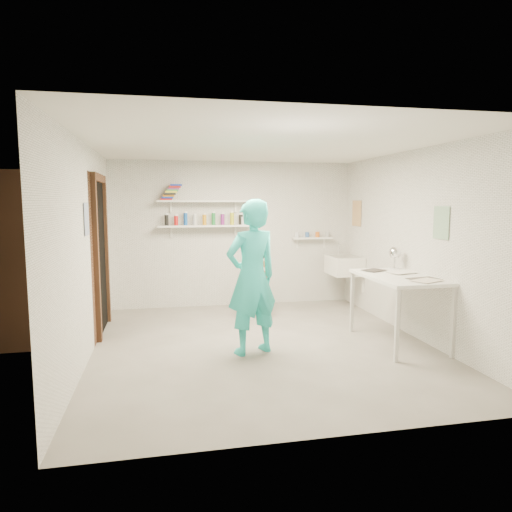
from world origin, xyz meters
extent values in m
cube|color=slate|center=(0.00, 0.00, -0.01)|extent=(4.00, 4.50, 0.02)
cube|color=silver|center=(0.00, 0.00, 2.41)|extent=(4.00, 4.50, 0.02)
cube|color=silver|center=(0.00, 2.26, 1.20)|extent=(4.00, 0.02, 2.40)
cube|color=silver|center=(0.00, -2.26, 1.20)|extent=(4.00, 0.02, 2.40)
cube|color=silver|center=(-2.01, 0.00, 1.20)|extent=(0.02, 4.50, 2.40)
cube|color=silver|center=(2.01, 0.00, 1.20)|extent=(0.02, 4.50, 2.40)
cube|color=black|center=(-1.99, 1.05, 1.00)|extent=(0.02, 0.90, 2.00)
cube|color=brown|center=(-2.70, 1.05, 1.05)|extent=(1.40, 1.50, 2.10)
cube|color=brown|center=(-1.97, 1.05, 2.05)|extent=(0.06, 1.05, 0.10)
cube|color=brown|center=(-1.97, 0.55, 1.00)|extent=(0.06, 0.10, 2.00)
cube|color=brown|center=(-1.97, 1.55, 1.00)|extent=(0.06, 0.10, 2.00)
cube|color=white|center=(-0.50, 2.13, 1.35)|extent=(1.50, 0.22, 0.03)
cube|color=white|center=(-0.50, 2.13, 1.75)|extent=(1.50, 0.22, 0.03)
cube|color=white|center=(1.35, 2.17, 1.12)|extent=(0.70, 0.14, 0.03)
cube|color=#334C7F|center=(-1.99, 0.05, 1.55)|extent=(0.01, 0.28, 0.36)
cube|color=#995933|center=(1.99, 1.80, 1.55)|extent=(0.01, 0.34, 0.42)
cube|color=#3F724C|center=(1.99, -0.55, 1.50)|extent=(0.01, 0.30, 0.38)
cube|color=white|center=(1.75, 1.70, 0.70)|extent=(0.48, 0.60, 0.30)
imported|color=#2AD4CC|center=(-0.18, -0.25, 0.89)|extent=(0.75, 0.62, 1.77)
cylinder|color=beige|center=(-0.10, -0.04, 1.18)|extent=(0.31, 0.14, 0.32)
cube|color=brown|center=(0.19, 1.42, 0.46)|extent=(0.49, 0.48, 0.92)
cube|color=silver|center=(1.64, -0.28, 0.43)|extent=(0.77, 1.28, 0.85)
sphere|color=silver|center=(1.85, 0.23, 1.07)|extent=(0.16, 0.16, 0.16)
cylinder|color=black|center=(-1.12, 2.13, 1.45)|extent=(0.06, 0.06, 0.17)
cylinder|color=red|center=(-0.97, 2.13, 1.45)|extent=(0.06, 0.06, 0.17)
cylinder|color=blue|center=(-0.81, 2.13, 1.45)|extent=(0.06, 0.06, 0.17)
cylinder|color=white|center=(-0.66, 2.13, 1.45)|extent=(0.06, 0.06, 0.17)
cylinder|color=orange|center=(-0.50, 2.13, 1.45)|extent=(0.06, 0.06, 0.17)
cylinder|color=#268C3F|center=(-0.34, 2.13, 1.45)|extent=(0.06, 0.06, 0.17)
cylinder|color=#8C268C|center=(-0.19, 2.13, 1.45)|extent=(0.06, 0.06, 0.17)
cylinder|color=gold|center=(-0.03, 2.13, 1.45)|extent=(0.06, 0.06, 0.17)
cylinder|color=black|center=(0.12, 2.13, 1.45)|extent=(0.06, 0.06, 0.17)
cube|color=red|center=(-1.10, 2.13, 1.78)|extent=(0.18, 0.14, 0.03)
cube|color=#1933A5|center=(-1.08, 2.13, 1.81)|extent=(0.18, 0.14, 0.03)
cube|color=orange|center=(-1.06, 2.13, 1.83)|extent=(0.18, 0.14, 0.03)
cube|color=black|center=(-1.04, 2.13, 1.86)|extent=(0.18, 0.14, 0.03)
cube|color=yellow|center=(-1.02, 2.13, 1.89)|extent=(0.18, 0.14, 0.03)
cube|color=#338C4C|center=(-1.00, 2.13, 1.92)|extent=(0.18, 0.14, 0.03)
cube|color=#8C3F8C|center=(-0.98, 2.13, 1.95)|extent=(0.18, 0.14, 0.03)
cube|color=red|center=(-0.96, 2.13, 1.97)|extent=(0.18, 0.14, 0.03)
cube|color=#1933A5|center=(-0.94, 2.13, 2.00)|extent=(0.18, 0.14, 0.03)
cylinder|color=silver|center=(1.14, 2.17, 1.18)|extent=(0.07, 0.07, 0.09)
cylinder|color=#335999|center=(1.28, 2.17, 1.18)|extent=(0.07, 0.07, 0.09)
cylinder|color=orange|center=(1.42, 2.17, 1.18)|extent=(0.07, 0.07, 0.09)
cylinder|color=#999999|center=(1.56, 2.17, 1.18)|extent=(0.07, 0.07, 0.09)
cube|color=silver|center=(1.64, -0.28, 0.85)|extent=(0.30, 0.22, 0.00)
cube|color=#4C4742|center=(1.64, -0.28, 0.86)|extent=(0.30, 0.22, 0.00)
cube|color=beige|center=(1.64, -0.28, 0.86)|extent=(0.30, 0.22, 0.00)
cube|color=#383330|center=(1.64, -0.28, 0.87)|extent=(0.30, 0.22, 0.00)
cube|color=silver|center=(1.64, -0.28, 0.87)|extent=(0.30, 0.22, 0.00)
camera|label=1|loc=(-1.16, -5.28, 1.74)|focal=32.00mm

